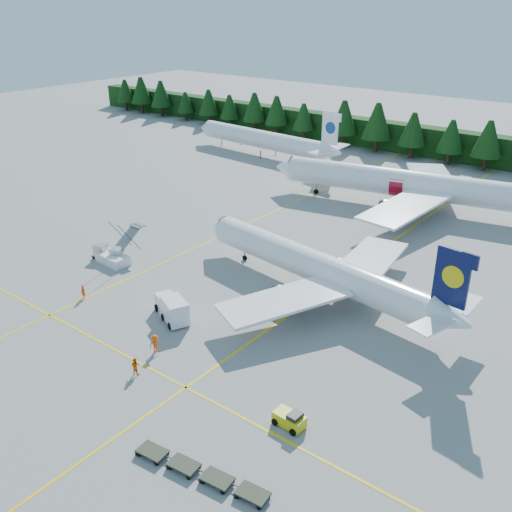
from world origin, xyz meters
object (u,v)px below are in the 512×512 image
Objects in this scene: airstairs at (115,256)px; baggage_tug at (290,419)px; airliner_navy at (309,264)px; service_truck at (171,307)px; airliner_red at (395,183)px.

airstairs reaches higher than baggage_tug.
airliner_navy is 16.33m from service_truck.
airliner_navy is 25.02m from airstairs.
airstairs is 1.10× the size of service_truck.
service_truck is (15.56, -5.36, 0.40)m from airstairs.
airliner_navy is at bearing 24.59° from airstairs.
airliner_navy is 5.68× the size of airstairs.
airliner_red is at bearing 110.17° from baggage_tug.
airliner_red reaches higher than airliner_navy.
baggage_tug is at bearing -83.95° from airliner_red.
airliner_red is 47.08m from service_truck.
airstairs is at bearing -174.43° from service_truck.
airliner_red is 7.55× the size of service_truck.
airstairs is (-23.27, -8.92, -2.23)m from airliner_navy.
airliner_navy is 6.26× the size of service_truck.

